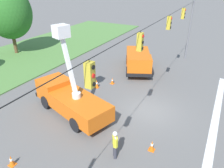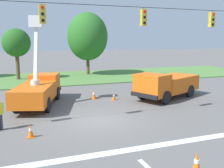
{
  "view_description": "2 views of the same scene",
  "coord_description": "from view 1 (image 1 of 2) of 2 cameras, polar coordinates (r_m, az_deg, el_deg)",
  "views": [
    {
      "loc": [
        -13.56,
        -3.95,
        9.14
      ],
      "look_at": [
        0.67,
        3.6,
        1.11
      ],
      "focal_mm": 35.0,
      "sensor_mm": 36.0,
      "label": 1
    },
    {
      "loc": [
        -4.43,
        -14.27,
        4.72
      ],
      "look_at": [
        1.07,
        0.6,
        2.03
      ],
      "focal_mm": 42.0,
      "sensor_mm": 36.0,
      "label": 2
    }
  ],
  "objects": [
    {
      "name": "traffic_cone_foreground_left",
      "position": [
        19.7,
        -4.02,
        0.11
      ],
      "size": [
        0.36,
        0.36,
        0.82
      ],
      "color": "orange",
      "rests_on": "ground"
    },
    {
      "name": "utility_truck_support_near",
      "position": [
        23.33,
        6.85,
        6.27
      ],
      "size": [
        6.61,
        4.76,
        2.15
      ],
      "color": "orange",
      "rests_on": "ground"
    },
    {
      "name": "road_worker",
      "position": [
        12.24,
        0.79,
        -15.17
      ],
      "size": [
        0.54,
        0.43,
        1.77
      ],
      "color": "#383842",
      "rests_on": "ground"
    },
    {
      "name": "utility_truck_bucket_lift",
      "position": [
        16.01,
        -10.94,
        -3.48
      ],
      "size": [
        4.21,
        7.12,
        6.39
      ],
      "color": "orange",
      "rests_on": "ground"
    },
    {
      "name": "traffic_cone_near_bucket",
      "position": [
        20.44,
        0.09,
        0.87
      ],
      "size": [
        0.36,
        0.36,
        0.63
      ],
      "color": "orange",
      "rests_on": "ground"
    },
    {
      "name": "signal_gantry",
      "position": [
        14.83,
        11.23,
        8.08
      ],
      "size": [
        26.2,
        0.33,
        7.2
      ],
      "color": "slate",
      "rests_on": "ground"
    },
    {
      "name": "tree_east",
      "position": [
        30.3,
        -25.41,
        16.46
      ],
      "size": [
        5.31,
        5.67,
        8.28
      ],
      "color": "brown",
      "rests_on": "ground"
    },
    {
      "name": "ground_plane",
      "position": [
        16.82,
        9.87,
        -6.86
      ],
      "size": [
        200.0,
        200.0,
        0.0
      ],
      "primitive_type": "plane",
      "color": "#605E5B"
    },
    {
      "name": "traffic_cone_foreground_right",
      "position": [
        13.29,
        10.4,
        -15.52
      ],
      "size": [
        0.36,
        0.36,
        0.7
      ],
      "color": "orange",
      "rests_on": "ground"
    },
    {
      "name": "traffic_cone_mid_right",
      "position": [
        13.4,
        -24.82,
        -17.67
      ],
      "size": [
        0.36,
        0.36,
        0.67
      ],
      "color": "orange",
      "rests_on": "ground"
    }
  ]
}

